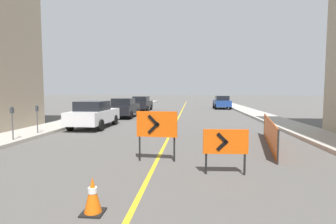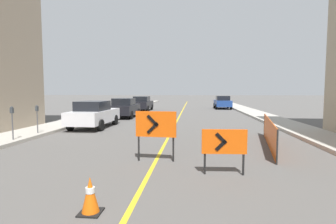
# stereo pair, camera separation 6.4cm
# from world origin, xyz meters

# --- Properties ---
(lane_stripe) EXTENTS (0.12, 67.43, 0.01)m
(lane_stripe) POSITION_xyz_m (0.00, 33.72, 0.00)
(lane_stripe) COLOR gold
(lane_stripe) RESTS_ON ground_plane
(sidewalk_left) EXTENTS (2.12, 67.43, 0.16)m
(sidewalk_left) POSITION_xyz_m (-7.01, 33.72, 0.08)
(sidewalk_left) COLOR #ADA89E
(sidewalk_left) RESTS_ON ground_plane
(sidewalk_right) EXTENTS (2.12, 67.43, 0.16)m
(sidewalk_right) POSITION_xyz_m (7.01, 33.72, 0.08)
(sidewalk_right) COLOR #ADA89E
(sidewalk_right) RESTS_ON ground_plane
(traffic_cone_fourth) EXTENTS (0.39, 0.39, 0.67)m
(traffic_cone_fourth) POSITION_xyz_m (-0.67, 17.21, 0.33)
(traffic_cone_fourth) COLOR black
(traffic_cone_fourth) RESTS_ON ground_plane
(arrow_barricade_primary) EXTENTS (1.27, 0.17, 1.56)m
(arrow_barricade_primary) POSITION_xyz_m (0.01, 20.77, 1.10)
(arrow_barricade_primary) COLOR #EF560C
(arrow_barricade_primary) RESTS_ON ground_plane
(arrow_barricade_secondary) EXTENTS (1.17, 0.12, 1.19)m
(arrow_barricade_secondary) POSITION_xyz_m (1.95, 19.63, 0.83)
(arrow_barricade_secondary) COLOR #EF560C
(arrow_barricade_secondary) RESTS_ON ground_plane
(safety_mesh_fence) EXTENTS (1.10, 5.42, 1.06)m
(safety_mesh_fence) POSITION_xyz_m (4.15, 23.38, 0.53)
(safety_mesh_fence) COLOR #EF560C
(safety_mesh_fence) RESTS_ON ground_plane
(parked_car_curb_near) EXTENTS (1.94, 4.34, 1.59)m
(parked_car_curb_near) POSITION_xyz_m (-4.71, 27.84, 0.80)
(parked_car_curb_near) COLOR silver
(parked_car_curb_near) RESTS_ON ground_plane
(parked_car_curb_mid) EXTENTS (1.94, 4.32, 1.59)m
(parked_car_curb_mid) POSITION_xyz_m (-4.47, 33.94, 0.80)
(parked_car_curb_mid) COLOR black
(parked_car_curb_mid) RESTS_ON ground_plane
(parked_car_curb_far) EXTENTS (1.94, 4.33, 1.59)m
(parked_car_curb_far) POSITION_xyz_m (-4.45, 41.38, 0.80)
(parked_car_curb_far) COLOR black
(parked_car_curb_far) RESTS_ON ground_plane
(parked_car_opposite_side) EXTENTS (1.93, 4.31, 1.59)m
(parked_car_opposite_side) POSITION_xyz_m (4.78, 45.47, 0.80)
(parked_car_opposite_side) COLOR navy
(parked_car_opposite_side) RESTS_ON ground_plane
(parking_meter_near_curb) EXTENTS (0.12, 0.11, 1.39)m
(parking_meter_near_curb) POSITION_xyz_m (-6.30, 22.94, 1.13)
(parking_meter_near_curb) COLOR #4C4C51
(parking_meter_near_curb) RESTS_ON sidewalk_left
(parking_meter_far_curb) EXTENTS (0.12, 0.11, 1.35)m
(parking_meter_far_curb) POSITION_xyz_m (-6.30, 24.68, 1.11)
(parking_meter_far_curb) COLOR #4C4C51
(parking_meter_far_curb) RESTS_ON sidewalk_left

